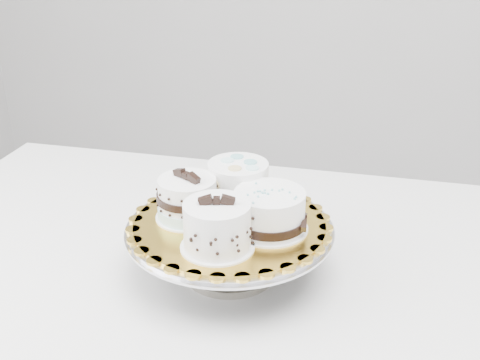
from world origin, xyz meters
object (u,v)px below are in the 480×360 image
(cake_swirl, at_px, (217,227))
(cake_ribbon, at_px, (270,212))
(table, at_px, (210,290))
(cake_dots, at_px, (238,183))
(cake_banded, at_px, (188,200))
(cake_board, at_px, (230,224))
(cake_stand, at_px, (230,240))

(cake_swirl, distance_m, cake_ribbon, 0.10)
(table, xyz_separation_m, cake_dots, (0.05, 0.02, 0.21))
(cake_banded, bearing_deg, cake_dots, 74.82)
(table, xyz_separation_m, cake_board, (0.06, -0.05, 0.17))
(cake_swirl, height_order, cake_banded, cake_swirl)
(cake_swirl, bearing_deg, cake_dots, 77.63)
(table, bearing_deg, cake_stand, -45.14)
(cake_board, distance_m, cake_ribbon, 0.07)
(cake_stand, distance_m, cake_swirl, 0.10)
(cake_board, distance_m, cake_dots, 0.08)
(cake_dots, relative_size, cake_ribbon, 0.94)
(cake_stand, bearing_deg, cake_banded, -175.66)
(cake_stand, xyz_separation_m, cake_swirl, (0.01, -0.08, 0.07))
(table, height_order, cake_board, cake_board)
(cake_stand, distance_m, cake_board, 0.03)
(cake_swirl, height_order, cake_dots, cake_swirl)
(cake_stand, bearing_deg, cake_board, 180.00)
(cake_swirl, bearing_deg, cake_board, 77.25)
(cake_banded, xyz_separation_m, cake_dots, (0.06, 0.07, 0.01))
(cake_banded, bearing_deg, cake_board, 29.48)
(cake_swirl, relative_size, cake_ribbon, 0.95)
(cake_board, height_order, cake_ribbon, cake_ribbon)
(cake_stand, bearing_deg, cake_swirl, -84.08)
(cake_banded, bearing_deg, table, 101.88)
(cake_stand, height_order, cake_board, cake_board)
(cake_dots, bearing_deg, cake_swirl, -88.33)
(cake_swirl, bearing_deg, cake_banded, 118.03)
(cake_board, relative_size, cake_banded, 2.47)
(cake_stand, xyz_separation_m, cake_dots, (-0.01, 0.07, 0.07))
(cake_stand, xyz_separation_m, cake_ribbon, (0.07, -0.00, 0.06))
(cake_stand, distance_m, cake_banded, 0.09)
(cake_board, bearing_deg, table, 139.56)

